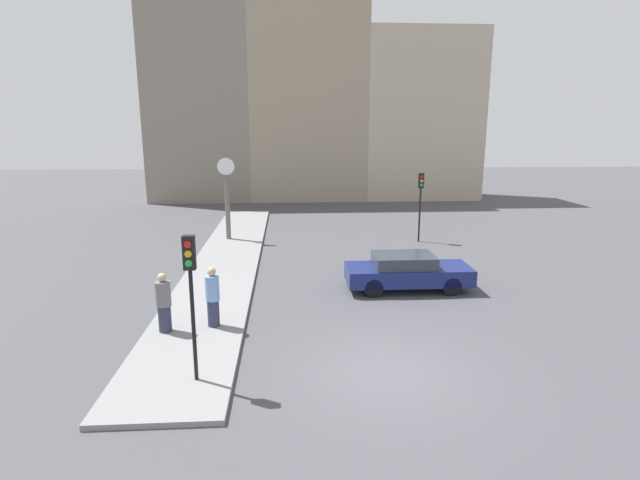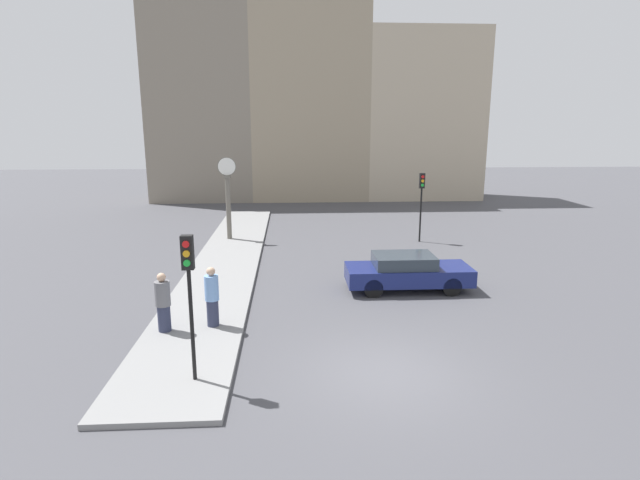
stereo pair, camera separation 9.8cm
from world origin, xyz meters
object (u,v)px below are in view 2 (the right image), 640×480
(street_clock, at_px, (228,195))
(pedestrian_blue_stripe, at_px, (212,297))
(sedan_car, at_px, (407,272))
(traffic_light_far, at_px, (422,193))
(traffic_light_near, at_px, (189,278))
(pedestrian_grey_jacket, at_px, (163,303))

(street_clock, xyz_separation_m, pedestrian_blue_stripe, (0.88, -11.63, -1.37))
(sedan_car, xyz_separation_m, traffic_light_far, (2.44, 7.62, 1.85))
(traffic_light_near, xyz_separation_m, street_clock, (-0.93, 14.81, -0.20))
(traffic_light_near, bearing_deg, traffic_light_far, 57.83)
(traffic_light_near, distance_m, pedestrian_blue_stripe, 3.54)
(traffic_light_near, height_order, pedestrian_grey_jacket, traffic_light_near)
(traffic_light_far, xyz_separation_m, pedestrian_grey_jacket, (-10.24, -11.23, -1.56))
(pedestrian_blue_stripe, bearing_deg, sedan_car, 27.04)
(street_clock, distance_m, pedestrian_grey_jacket, 12.03)
(traffic_light_near, distance_m, pedestrian_grey_jacket, 3.56)
(traffic_light_near, relative_size, street_clock, 0.81)
(traffic_light_far, xyz_separation_m, pedestrian_blue_stripe, (-8.92, -10.92, -1.52))
(pedestrian_grey_jacket, bearing_deg, pedestrian_blue_stripe, 12.92)
(sedan_car, bearing_deg, traffic_light_near, -134.77)
(traffic_light_far, relative_size, pedestrian_grey_jacket, 2.06)
(traffic_light_near, bearing_deg, pedestrian_blue_stripe, 90.89)
(traffic_light_near, height_order, traffic_light_far, traffic_light_near)
(sedan_car, xyz_separation_m, street_clock, (-7.36, 8.32, 1.70))
(sedan_car, bearing_deg, pedestrian_grey_jacket, -155.16)
(traffic_light_far, height_order, street_clock, street_clock)
(sedan_car, distance_m, pedestrian_grey_jacket, 8.60)
(sedan_car, distance_m, street_clock, 11.24)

